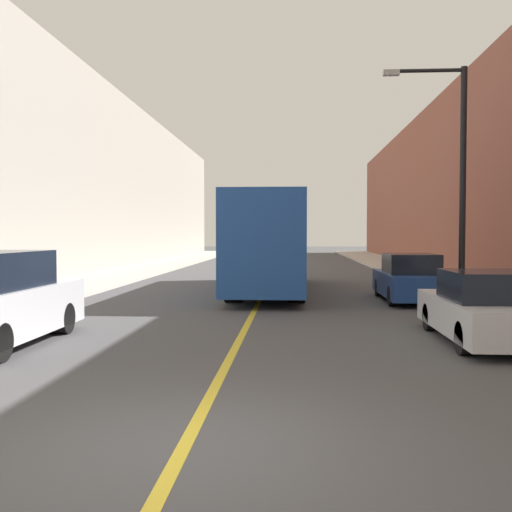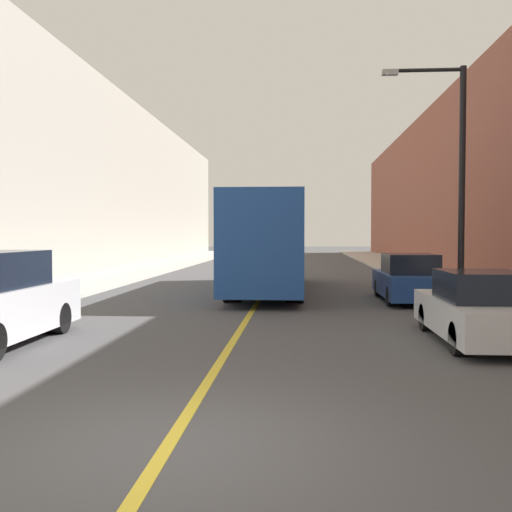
# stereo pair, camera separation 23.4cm
# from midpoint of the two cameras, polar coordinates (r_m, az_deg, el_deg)

# --- Properties ---
(ground_plane) EXTENTS (200.00, 200.00, 0.00)m
(ground_plane) POSITION_cam_midpoint_polar(r_m,az_deg,el_deg) (6.55, -7.91, -17.52)
(ground_plane) COLOR #474749
(sidewalk_left) EXTENTS (3.68, 72.00, 0.14)m
(sidewalk_left) POSITION_cam_midpoint_polar(r_m,az_deg,el_deg) (37.25, -10.60, -1.20)
(sidewalk_left) COLOR #B2AA9E
(sidewalk_left) RESTS_ON ground
(sidewalk_right) EXTENTS (3.68, 72.00, 0.14)m
(sidewalk_right) POSITION_cam_midpoint_polar(r_m,az_deg,el_deg) (36.72, 14.14, -1.28)
(sidewalk_right) COLOR #B2AA9E
(sidewalk_right) RESTS_ON ground
(building_row_left) EXTENTS (4.00, 72.00, 11.12)m
(building_row_left) POSITION_cam_midpoint_polar(r_m,az_deg,el_deg) (38.47, -16.25, 7.05)
(building_row_left) COLOR gray
(building_row_left) RESTS_ON ground
(building_row_right) EXTENTS (4.00, 72.00, 10.54)m
(building_row_right) POSITION_cam_midpoint_polar(r_m,az_deg,el_deg) (37.67, 20.00, 6.66)
(building_row_right) COLOR brown
(building_row_right) RESTS_ON ground
(road_center_line) EXTENTS (0.16, 72.00, 0.01)m
(road_center_line) POSITION_cam_midpoint_polar(r_m,az_deg,el_deg) (36.13, 1.67, -1.37)
(road_center_line) COLOR gold
(road_center_line) RESTS_ON ground
(bus) EXTENTS (2.57, 11.88, 3.52)m
(bus) POSITION_cam_midpoint_polar(r_m,az_deg,el_deg) (22.77, 1.02, 1.34)
(bus) COLOR #1E4793
(bus) RESTS_ON ground
(car_right_near) EXTENTS (1.76, 4.48, 1.46)m
(car_right_near) POSITION_cam_midpoint_polar(r_m,az_deg,el_deg) (12.96, 20.48, -4.83)
(car_right_near) COLOR silver
(car_right_near) RESTS_ON ground
(car_right_mid) EXTENTS (1.79, 4.63, 1.56)m
(car_right_mid) POSITION_cam_midpoint_polar(r_m,az_deg,el_deg) (20.13, 14.10, -2.22)
(car_right_mid) COLOR navy
(car_right_mid) RESTS_ON ground
(street_lamp_right) EXTENTS (2.59, 0.24, 7.26)m
(street_lamp_right) POSITION_cam_midpoint_polar(r_m,az_deg,el_deg) (19.86, 18.14, 8.06)
(street_lamp_right) COLOR black
(street_lamp_right) RESTS_ON sidewalk_right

